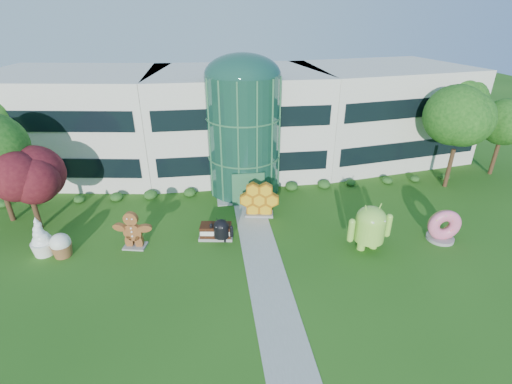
{
  "coord_description": "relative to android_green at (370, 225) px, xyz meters",
  "views": [
    {
      "loc": [
        -3.08,
        -17.56,
        14.42
      ],
      "look_at": [
        0.21,
        6.0,
        2.6
      ],
      "focal_mm": 26.0,
      "sensor_mm": 36.0,
      "label": 1
    }
  ],
  "objects": [
    {
      "name": "ground",
      "position": [
        -7.13,
        -1.79,
        -1.82
      ],
      "size": [
        140.0,
        140.0,
        0.0
      ],
      "primitive_type": "plane",
      "color": "#215114",
      "rests_on": "ground"
    },
    {
      "name": "building",
      "position": [
        -7.13,
        16.21,
        2.83
      ],
      "size": [
        46.0,
        15.0,
        9.3
      ],
      "primitive_type": null,
      "color": "beige",
      "rests_on": "ground"
    },
    {
      "name": "atrium",
      "position": [
        -7.13,
        10.21,
        3.08
      ],
      "size": [
        6.0,
        6.0,
        9.8
      ],
      "primitive_type": "cylinder",
      "color": "#194738",
      "rests_on": "ground"
    },
    {
      "name": "walkway",
      "position": [
        -7.13,
        0.21,
        -1.8
      ],
      "size": [
        2.4,
        20.0,
        0.04
      ],
      "primitive_type": "cube",
      "color": "#9E9E93",
      "rests_on": "ground"
    },
    {
      "name": "tree_red",
      "position": [
        -22.63,
        5.71,
        1.18
      ],
      "size": [
        4.0,
        4.0,
        6.0
      ],
      "primitive_type": null,
      "color": "#3F0C14",
      "rests_on": "ground"
    },
    {
      "name": "trees_backdrop",
      "position": [
        -7.13,
        11.21,
        2.38
      ],
      "size": [
        52.0,
        8.0,
        8.4
      ],
      "primitive_type": null,
      "color": "#134310",
      "rests_on": "ground"
    },
    {
      "name": "android_green",
      "position": [
        0.0,
        0.0,
        0.0
      ],
      "size": [
        3.4,
        2.43,
        3.64
      ],
      "primitive_type": null,
      "rotation": [
        0.0,
        0.0,
        0.09
      ],
      "color": "#8ACE42",
      "rests_on": "ground"
    },
    {
      "name": "android_black",
      "position": [
        -9.58,
        2.2,
        -0.85
      ],
      "size": [
        1.98,
        1.62,
        1.94
      ],
      "primitive_type": null,
      "rotation": [
        0.0,
        0.0,
        -0.32
      ],
      "color": "black",
      "rests_on": "ground"
    },
    {
      "name": "donut",
      "position": [
        5.45,
        0.28,
        -0.63
      ],
      "size": [
        2.39,
        1.34,
        2.37
      ],
      "primitive_type": null,
      "rotation": [
        0.0,
        0.0,
        -0.11
      ],
      "color": "#D65179",
      "rests_on": "ground"
    },
    {
      "name": "gingerbread",
      "position": [
        -15.4,
        2.31,
        -0.47
      ],
      "size": [
        3.09,
        1.73,
        2.69
      ],
      "primitive_type": null,
      "rotation": [
        0.0,
        0.0,
        -0.22
      ],
      "color": "brown",
      "rests_on": "ground"
    },
    {
      "name": "ice_cream_sandwich",
      "position": [
        -9.95,
        2.68,
        -1.3
      ],
      "size": [
        2.48,
        1.51,
        1.04
      ],
      "primitive_type": null,
      "rotation": [
        0.0,
        0.0,
        -0.15
      ],
      "color": "black",
      "rests_on": "ground"
    },
    {
      "name": "honeycomb",
      "position": [
        -6.5,
        5.37,
        -0.57
      ],
      "size": [
        3.31,
        1.65,
        2.49
      ],
      "primitive_type": null,
      "rotation": [
        0.0,
        0.0,
        -0.17
      ],
      "color": "gold",
      "rests_on": "ground"
    },
    {
      "name": "froyo",
      "position": [
        -21.13,
        2.33,
        -0.48
      ],
      "size": [
        1.8,
        1.8,
        2.68
      ],
      "primitive_type": null,
      "rotation": [
        0.0,
        0.0,
        0.16
      ],
      "color": "white",
      "rests_on": "ground"
    },
    {
      "name": "cupcake",
      "position": [
        -19.87,
        1.94,
        -1.01
      ],
      "size": [
        1.39,
        1.39,
        1.63
      ],
      "primitive_type": null,
      "rotation": [
        0.0,
        0.0,
        0.03
      ],
      "color": "white",
      "rests_on": "ground"
    }
  ]
}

